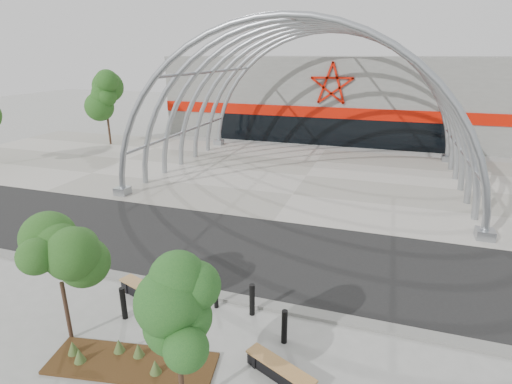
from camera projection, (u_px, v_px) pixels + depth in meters
ground at (222, 293)px, 14.57m from camera, size 140.00×140.00×0.00m
road at (252, 251)px, 17.70m from camera, size 140.00×7.00×0.02m
forecourt at (306, 176)px, 28.47m from camera, size 60.00×17.00×0.04m
kerb at (219, 296)px, 14.32m from camera, size 60.00×0.50×0.12m
arena_building at (341, 95)px, 43.26m from camera, size 34.00×15.24×8.00m
vault_canopy at (306, 176)px, 28.47m from camera, size 20.80×15.80×20.36m
planting_bed at (130, 360)px, 11.22m from camera, size 4.89×2.24×0.50m
street_tree_0 at (57, 258)px, 11.37m from camera, size 1.68×1.68×3.84m
street_tree_1 at (176, 315)px, 8.89m from camera, size 1.63×1.63×3.86m
bench_0 at (146, 293)px, 14.19m from camera, size 2.36×1.21×0.49m
bench_1 at (280, 372)px, 10.70m from camera, size 2.12×1.29×0.44m
bollard_0 at (123, 303)px, 13.02m from camera, size 0.18×0.18×1.14m
bollard_1 at (167, 302)px, 13.13m from camera, size 0.18×0.18×1.12m
bollard_2 at (252, 300)px, 13.21m from camera, size 0.18×0.18×1.14m
bollard_3 at (216, 295)px, 13.62m from camera, size 0.15×0.15×0.95m
bollard_4 at (284, 327)px, 11.92m from camera, size 0.18×0.18×1.12m
bg_tree_0 at (105, 95)px, 36.89m from camera, size 3.00×3.00×6.45m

